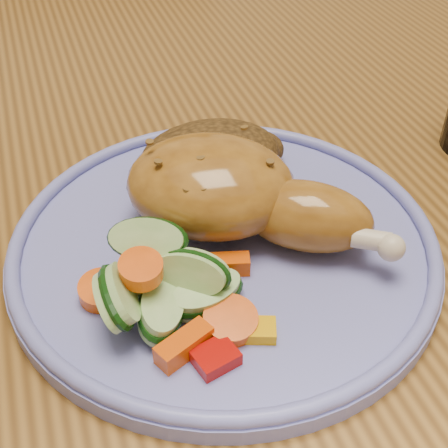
{
  "coord_description": "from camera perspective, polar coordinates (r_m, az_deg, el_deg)",
  "views": [
    {
      "loc": [
        -0.15,
        -0.39,
        1.04
      ],
      "look_at": [
        -0.05,
        -0.09,
        0.78
      ],
      "focal_mm": 50.0,
      "sensor_mm": 36.0,
      "label": 1
    }
  ],
  "objects": [
    {
      "name": "dining_table",
      "position": [
        0.57,
        1.81,
        -1.68
      ],
      "size": [
        0.9,
        1.4,
        0.75
      ],
      "color": "brown",
      "rests_on": "ground"
    },
    {
      "name": "chair_far",
      "position": [
        1.17,
        -9.14,
        11.53
      ],
      "size": [
        0.42,
        0.42,
        0.91
      ],
      "color": "#4C2D16",
      "rests_on": "ground"
    },
    {
      "name": "plate",
      "position": [
        0.43,
        -0.0,
        -2.15
      ],
      "size": [
        0.29,
        0.29,
        0.01
      ],
      "primitive_type": "cylinder",
      "color": "#6C71C2",
      "rests_on": "dining_table"
    },
    {
      "name": "plate_rim",
      "position": [
        0.42,
        -0.0,
        -1.04
      ],
      "size": [
        0.29,
        0.29,
        0.01
      ],
      "primitive_type": "torus",
      "color": "#6C71C2",
      "rests_on": "plate"
    },
    {
      "name": "chicken_leg",
      "position": [
        0.42,
        0.87,
        2.88
      ],
      "size": [
        0.18,
        0.16,
        0.06
      ],
      "color": "#9E6721",
      "rests_on": "plate"
    },
    {
      "name": "rice_pilaf",
      "position": [
        0.47,
        -1.02,
        6.01
      ],
      "size": [
        0.12,
        0.08,
        0.05
      ],
      "color": "#4B3212",
      "rests_on": "plate"
    },
    {
      "name": "vegetable_pile",
      "position": [
        0.37,
        -5.52,
        -5.81
      ],
      "size": [
        0.11,
        0.12,
        0.06
      ],
      "color": "#A50A05",
      "rests_on": "plate"
    }
  ]
}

